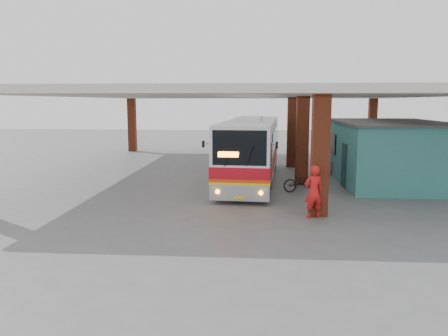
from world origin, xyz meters
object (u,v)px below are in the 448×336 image
coach_bus (251,149)px  motorcycle (303,181)px  pedestrian (314,192)px  red_chair (330,169)px

coach_bus → motorcycle: (2.39, -2.74, -1.18)m
motorcycle → pedestrian: 4.58m
coach_bus → pedestrian: coach_bus is taller
red_chair → pedestrian: bearing=-93.8°
coach_bus → motorcycle: coach_bus is taller
motorcycle → red_chair: 5.18m
coach_bus → pedestrian: (2.26, -7.29, -0.72)m
coach_bus → pedestrian: bearing=-68.5°
red_chair → motorcycle: bearing=-103.9°
coach_bus → red_chair: size_ratio=15.41×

